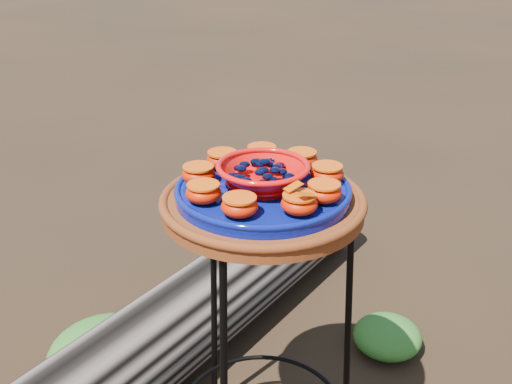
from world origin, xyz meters
TOP-DOWN VIEW (x-y plane):
  - plant_stand at (0.00, 0.00)m, footprint 0.44×0.44m
  - terracotta_saucer at (0.00, 0.00)m, footprint 0.43×0.43m
  - cobalt_plate at (0.00, 0.00)m, footprint 0.37×0.37m
  - red_bowl at (0.00, 0.00)m, footprint 0.18×0.18m
  - glass_gems at (0.00, 0.00)m, footprint 0.14×0.14m
  - orange_half_0 at (-0.02, -0.14)m, footprint 0.07×0.07m
  - orange_half_1 at (0.06, -0.13)m, footprint 0.07×0.07m
  - orange_half_2 at (0.12, -0.06)m, footprint 0.07×0.07m
  - orange_half_3 at (0.13, 0.03)m, footprint 0.07×0.07m
  - orange_half_4 at (0.08, 0.11)m, footprint 0.07×0.07m
  - orange_half_5 at (-0.01, 0.14)m, footprint 0.07×0.07m
  - orange_half_6 at (-0.10, 0.10)m, footprint 0.07×0.07m
  - orange_half_7 at (-0.14, 0.01)m, footprint 0.07×0.07m
  - orange_half_8 at (-0.11, -0.08)m, footprint 0.07×0.07m
  - butterfly at (-0.02, -0.14)m, footprint 0.08×0.05m
  - driftwood_log at (0.20, 0.50)m, footprint 1.51×0.84m
  - foliage_right at (0.57, 0.10)m, footprint 0.22×0.22m
  - foliage_back at (-0.19, 0.50)m, footprint 0.35×0.35m

SIDE VIEW (x-z plane):
  - foliage_right at x=0.57m, z-range 0.00..0.11m
  - foliage_back at x=-0.19m, z-range 0.00..0.18m
  - driftwood_log at x=0.20m, z-range 0.00..0.28m
  - plant_stand at x=0.00m, z-range 0.00..0.70m
  - terracotta_saucer at x=0.00m, z-range 0.70..0.73m
  - cobalt_plate at x=0.00m, z-range 0.73..0.76m
  - orange_half_0 at x=-0.02m, z-range 0.76..0.80m
  - orange_half_1 at x=0.06m, z-range 0.76..0.80m
  - orange_half_2 at x=0.12m, z-range 0.76..0.80m
  - orange_half_3 at x=0.13m, z-range 0.76..0.80m
  - orange_half_4 at x=0.08m, z-range 0.76..0.80m
  - orange_half_5 at x=-0.01m, z-range 0.76..0.80m
  - orange_half_6 at x=-0.10m, z-range 0.76..0.80m
  - orange_half_7 at x=-0.14m, z-range 0.76..0.80m
  - orange_half_8 at x=-0.11m, z-range 0.76..0.80m
  - red_bowl at x=0.00m, z-range 0.76..0.81m
  - butterfly at x=-0.02m, z-range 0.80..0.81m
  - glass_gems at x=0.00m, z-range 0.81..0.84m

